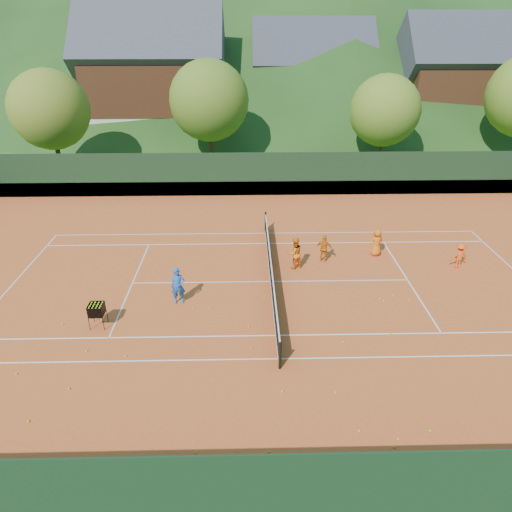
{
  "coord_description": "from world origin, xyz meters",
  "views": [
    {
      "loc": [
        -1.11,
        -18.3,
        10.7
      ],
      "look_at": [
        -0.69,
        0.0,
        1.36
      ],
      "focal_mm": 32.0,
      "sensor_mm": 36.0,
      "label": 1
    }
  ],
  "objects_px": {
    "student_c": "(377,242)",
    "student_d": "(459,256)",
    "chalet_left": "(155,81)",
    "chalet_right": "(454,84)",
    "tennis_net": "(271,272)",
    "student_a": "(295,253)",
    "student_b": "(324,249)",
    "chalet_mid": "(310,83)",
    "coach": "(178,286)",
    "ball_hopper": "(97,310)"
  },
  "relations": [
    {
      "from": "tennis_net",
      "to": "chalet_right",
      "type": "xyz_separation_m",
      "value": [
        20.0,
        30.0,
        4.74
      ]
    },
    {
      "from": "student_b",
      "to": "chalet_right",
      "type": "xyz_separation_m",
      "value": [
        17.24,
        28.01,
        4.53
      ]
    },
    {
      "from": "student_d",
      "to": "chalet_mid",
      "type": "relative_size",
      "value": 0.1
    },
    {
      "from": "student_b",
      "to": "chalet_mid",
      "type": "bearing_deg",
      "value": -74.2
    },
    {
      "from": "ball_hopper",
      "to": "chalet_left",
      "type": "height_order",
      "value": "chalet_left"
    },
    {
      "from": "chalet_left",
      "to": "chalet_mid",
      "type": "relative_size",
      "value": 1.09
    },
    {
      "from": "coach",
      "to": "student_b",
      "type": "bearing_deg",
      "value": 21.03
    },
    {
      "from": "coach",
      "to": "chalet_mid",
      "type": "xyz_separation_m",
      "value": [
        10.02,
        35.69,
        4.15
      ]
    },
    {
      "from": "student_c",
      "to": "student_d",
      "type": "bearing_deg",
      "value": 143.31
    },
    {
      "from": "student_d",
      "to": "tennis_net",
      "type": "relative_size",
      "value": 0.11
    },
    {
      "from": "student_c",
      "to": "chalet_right",
      "type": "bearing_deg",
      "value": -133.3
    },
    {
      "from": "chalet_left",
      "to": "chalet_right",
      "type": "bearing_deg",
      "value": 0.0
    },
    {
      "from": "student_c",
      "to": "chalet_right",
      "type": "xyz_separation_m",
      "value": [
        14.46,
        27.41,
        4.51
      ]
    },
    {
      "from": "student_a",
      "to": "ball_hopper",
      "type": "height_order",
      "value": "student_a"
    },
    {
      "from": "tennis_net",
      "to": "chalet_left",
      "type": "bearing_deg",
      "value": 108.43
    },
    {
      "from": "tennis_net",
      "to": "chalet_left",
      "type": "relative_size",
      "value": 0.87
    },
    {
      "from": "student_c",
      "to": "chalet_right",
      "type": "relative_size",
      "value": 0.12
    },
    {
      "from": "student_c",
      "to": "chalet_right",
      "type": "distance_m",
      "value": 31.32
    },
    {
      "from": "student_d",
      "to": "tennis_net",
      "type": "xyz_separation_m",
      "value": [
        -9.21,
        -1.17,
        -0.15
      ]
    },
    {
      "from": "tennis_net",
      "to": "chalet_left",
      "type": "xyz_separation_m",
      "value": [
        -10.0,
        30.0,
        5.13
      ]
    },
    {
      "from": "student_a",
      "to": "student_c",
      "type": "relative_size",
      "value": 1.11
    },
    {
      "from": "tennis_net",
      "to": "student_c",
      "type": "bearing_deg",
      "value": 25.04
    },
    {
      "from": "student_b",
      "to": "tennis_net",
      "type": "bearing_deg",
      "value": 57.39
    },
    {
      "from": "ball_hopper",
      "to": "chalet_right",
      "type": "xyz_separation_m",
      "value": [
        26.98,
        33.33,
        4.49
      ]
    },
    {
      "from": "coach",
      "to": "student_a",
      "type": "height_order",
      "value": "coach"
    },
    {
      "from": "student_b",
      "to": "ball_hopper",
      "type": "bearing_deg",
      "value": 50.22
    },
    {
      "from": "student_d",
      "to": "chalet_mid",
      "type": "height_order",
      "value": "chalet_mid"
    },
    {
      "from": "student_c",
      "to": "chalet_mid",
      "type": "height_order",
      "value": "chalet_mid"
    },
    {
      "from": "student_a",
      "to": "chalet_left",
      "type": "xyz_separation_m",
      "value": [
        -11.21,
        28.69,
        4.83
      ]
    },
    {
      "from": "tennis_net",
      "to": "student_d",
      "type": "bearing_deg",
      "value": 7.21
    },
    {
      "from": "student_d",
      "to": "ball_hopper",
      "type": "height_order",
      "value": "student_d"
    },
    {
      "from": "student_b",
      "to": "chalet_left",
      "type": "distance_m",
      "value": 31.17
    },
    {
      "from": "chalet_mid",
      "to": "coach",
      "type": "bearing_deg",
      "value": -105.68
    },
    {
      "from": "chalet_mid",
      "to": "chalet_right",
      "type": "height_order",
      "value": "chalet_right"
    },
    {
      "from": "tennis_net",
      "to": "chalet_right",
      "type": "height_order",
      "value": "chalet_right"
    },
    {
      "from": "student_c",
      "to": "student_d",
      "type": "relative_size",
      "value": 1.12
    },
    {
      "from": "student_a",
      "to": "chalet_right",
      "type": "relative_size",
      "value": 0.13
    },
    {
      "from": "coach",
      "to": "student_b",
      "type": "xyz_separation_m",
      "value": [
        6.77,
        3.68,
        -0.12
      ]
    },
    {
      "from": "chalet_left",
      "to": "student_b",
      "type": "bearing_deg",
      "value": -65.52
    },
    {
      "from": "ball_hopper",
      "to": "chalet_left",
      "type": "bearing_deg",
      "value": 95.18
    },
    {
      "from": "coach",
      "to": "student_d",
      "type": "bearing_deg",
      "value": 4.71
    },
    {
      "from": "chalet_mid",
      "to": "chalet_right",
      "type": "xyz_separation_m",
      "value": [
        14.0,
        -4.0,
        0.27
      ]
    },
    {
      "from": "tennis_net",
      "to": "chalet_mid",
      "type": "distance_m",
      "value": 34.81
    },
    {
      "from": "chalet_left",
      "to": "chalet_mid",
      "type": "distance_m",
      "value": 16.51
    },
    {
      "from": "student_b",
      "to": "chalet_left",
      "type": "relative_size",
      "value": 0.1
    },
    {
      "from": "tennis_net",
      "to": "ball_hopper",
      "type": "relative_size",
      "value": 12.07
    },
    {
      "from": "chalet_left",
      "to": "chalet_right",
      "type": "distance_m",
      "value": 30.0
    },
    {
      "from": "student_b",
      "to": "chalet_right",
      "type": "bearing_deg",
      "value": -100.03
    },
    {
      "from": "student_b",
      "to": "chalet_right",
      "type": "height_order",
      "value": "chalet_right"
    },
    {
      "from": "student_b",
      "to": "chalet_mid",
      "type": "relative_size",
      "value": 0.11
    }
  ]
}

